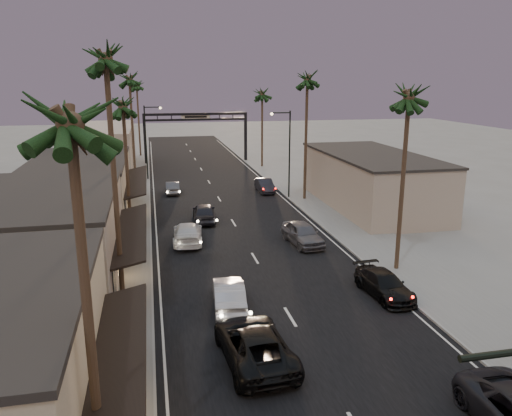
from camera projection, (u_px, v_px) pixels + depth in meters
name	position (u px, v px, depth m)	size (l,w,h in m)	color
ground	(228.00, 214.00, 46.01)	(200.00, 200.00, 0.00)	slate
road	(221.00, 201.00, 50.74)	(14.00, 120.00, 0.02)	black
sidewalk_left	(127.00, 190.00, 55.44)	(5.00, 92.00, 0.12)	slate
sidewalk_right	(291.00, 183.00, 59.26)	(5.00, 92.00, 0.12)	slate
storefront_mid	(47.00, 242.00, 29.44)	(8.00, 14.00, 5.50)	gray
storefront_far	(81.00, 189.00, 44.65)	(8.00, 16.00, 5.00)	tan
storefront_dist	(102.00, 149.00, 66.30)	(8.00, 20.00, 6.00)	gray
building_right	(371.00, 181.00, 48.19)	(8.00, 18.00, 5.00)	gray
arch	(196.00, 125.00, 73.01)	(15.20, 0.40, 7.27)	black
streetlight_right	(287.00, 147.00, 50.79)	(2.13, 0.30, 9.00)	black
streetlight_left	(148.00, 136.00, 60.31)	(2.13, 0.30, 9.00)	black
palm_la	(69.00, 107.00, 12.05)	(3.20, 3.20, 13.20)	#38281C
palm_lb	(105.00, 51.00, 23.87)	(3.20, 3.20, 15.20)	#38281C
palm_lc	(122.00, 101.00, 37.85)	(3.20, 3.20, 12.20)	#38281C
palm_ld	(129.00, 76.00, 55.35)	(3.20, 3.20, 14.20)	#38281C
palm_ra	(410.00, 90.00, 29.71)	(3.20, 3.20, 13.20)	#38281C
palm_rb	(308.00, 75.00, 48.40)	(3.20, 3.20, 14.20)	#38281C
palm_rc	(262.00, 91.00, 67.82)	(3.20, 3.20, 12.20)	#38281C
palm_far	(136.00, 83.00, 77.43)	(3.20, 3.20, 13.20)	#38281C
oncoming_pickup	(254.00, 344.00, 21.88)	(2.74, 5.94, 1.65)	black
oncoming_silver	(229.00, 294.00, 27.05)	(1.62, 4.64, 1.53)	#A4A4AA
oncoming_white	(188.00, 233.00, 37.83)	(2.15, 5.29, 1.53)	silver
oncoming_dgrey	(204.00, 212.00, 43.39)	(1.92, 4.77, 1.62)	black
oncoming_grey_far	(173.00, 188.00, 54.04)	(1.40, 4.03, 1.33)	#48494D
curbside_black	(384.00, 285.00, 28.52)	(1.93, 4.75, 1.38)	black
curbside_grey	(303.00, 234.00, 37.42)	(1.96, 4.87, 1.66)	#515055
curbside_far	(265.00, 185.00, 54.77)	(1.54, 4.40, 1.45)	black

